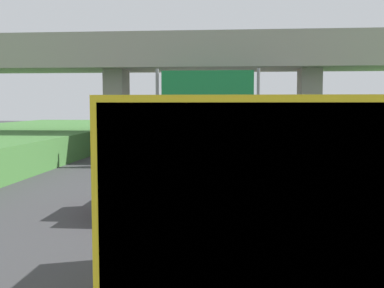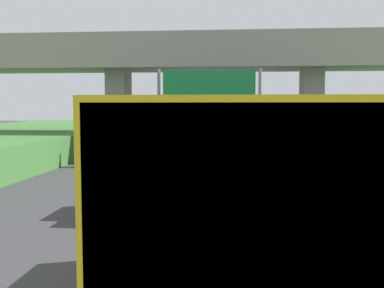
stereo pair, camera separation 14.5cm
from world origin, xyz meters
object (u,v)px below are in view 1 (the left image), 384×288
(truck_yellow, at_px, (244,206))
(car_blue, at_px, (234,186))
(truck_orange, at_px, (188,126))
(car_red, at_px, (140,184))
(overhead_highway_sign, at_px, (207,94))

(truck_yellow, xyz_separation_m, car_blue, (-0.12, 7.74, -1.08))
(truck_orange, distance_m, car_blue, 18.40)
(truck_yellow, height_order, car_red, truck_yellow)
(truck_yellow, distance_m, truck_orange, 26.04)
(overhead_highway_sign, xyz_separation_m, truck_orange, (-1.68, 6.20, -2.09))
(overhead_highway_sign, xyz_separation_m, truck_yellow, (1.61, -19.64, -2.09))
(overhead_highway_sign, bearing_deg, truck_orange, 105.19)
(truck_orange, relative_size, car_blue, 1.78)
(overhead_highway_sign, bearing_deg, car_blue, -82.86)
(truck_yellow, distance_m, car_blue, 7.82)
(truck_yellow, relative_size, truck_orange, 1.00)
(car_red, bearing_deg, truck_yellow, -68.59)
(truck_yellow, bearing_deg, car_red, 111.41)
(truck_yellow, bearing_deg, overhead_highway_sign, 94.67)
(overhead_highway_sign, relative_size, car_blue, 1.43)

